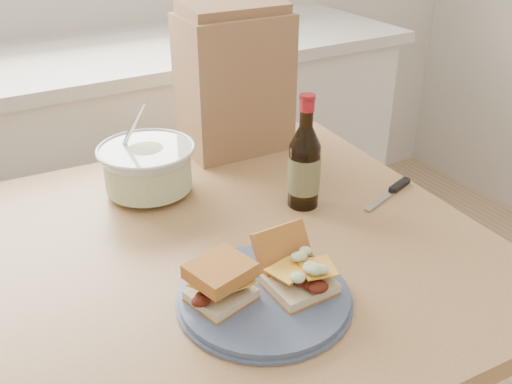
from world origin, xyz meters
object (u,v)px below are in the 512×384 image
dining_table (236,287)px  beer_bottle (304,165)px  coleslaw_bowl (148,170)px  paper_bag (234,84)px  plate (264,297)px

dining_table → beer_bottle: bearing=17.4°
coleslaw_bowl → paper_bag: bearing=23.1°
beer_bottle → dining_table: bearing=171.2°
dining_table → paper_bag: bearing=64.6°
coleslaw_bowl → beer_bottle: (0.27, -0.22, 0.04)m
coleslaw_bowl → beer_bottle: bearing=-39.4°
dining_table → coleslaw_bowl: coleslaw_bowl is taller
plate → paper_bag: size_ratio=0.83×
plate → coleslaw_bowl: coleslaw_bowl is taller
paper_bag → dining_table: bearing=-117.1°
coleslaw_bowl → dining_table: bearing=-74.6°
dining_table → plate: bearing=-100.9°
beer_bottle → paper_bag: (0.02, 0.35, 0.08)m
dining_table → beer_bottle: (0.20, 0.05, 0.21)m
plate → beer_bottle: size_ratio=1.15×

